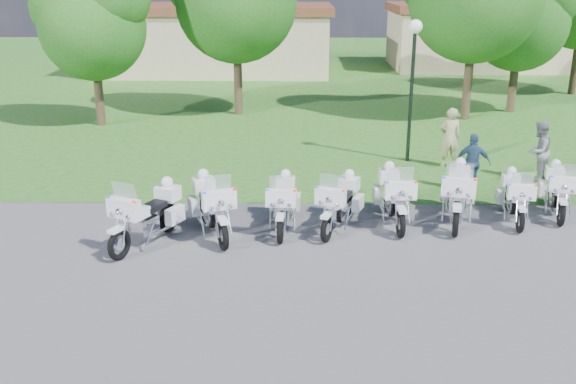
{
  "coord_description": "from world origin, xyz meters",
  "views": [
    {
      "loc": [
        -0.72,
        -13.31,
        5.89
      ],
      "look_at": [
        -0.97,
        1.2,
        0.95
      ],
      "focal_mm": 40.0,
      "sensor_mm": 36.0,
      "label": 1
    }
  ],
  "objects_px": {
    "bystander_b": "(538,151)",
    "motorcycle_3": "(340,202)",
    "motorcycle_7": "(557,190)",
    "bystander_a": "(450,138)",
    "motorcycle_0": "(148,214)",
    "motorcycle_2": "(283,203)",
    "motorcycle_5": "(458,193)",
    "bystander_c": "(473,163)",
    "motorcycle_6": "(515,196)",
    "motorcycle_4": "(394,195)",
    "motorcycle_1": "(211,205)",
    "lamp_post": "(414,57)"
  },
  "relations": [
    {
      "from": "motorcycle_4",
      "to": "bystander_a",
      "type": "bearing_deg",
      "value": -118.88
    },
    {
      "from": "motorcycle_1",
      "to": "motorcycle_7",
      "type": "relative_size",
      "value": 1.07
    },
    {
      "from": "lamp_post",
      "to": "motorcycle_6",
      "type": "bearing_deg",
      "value": -71.23
    },
    {
      "from": "bystander_b",
      "to": "motorcycle_3",
      "type": "bearing_deg",
      "value": -14.33
    },
    {
      "from": "motorcycle_5",
      "to": "lamp_post",
      "type": "distance_m",
      "value": 6.09
    },
    {
      "from": "motorcycle_3",
      "to": "lamp_post",
      "type": "height_order",
      "value": "lamp_post"
    },
    {
      "from": "motorcycle_4",
      "to": "motorcycle_5",
      "type": "xyz_separation_m",
      "value": [
        1.61,
        0.1,
        0.04
      ]
    },
    {
      "from": "motorcycle_2",
      "to": "bystander_c",
      "type": "distance_m",
      "value": 6.03
    },
    {
      "from": "bystander_b",
      "to": "motorcycle_7",
      "type": "bearing_deg",
      "value": 33.73
    },
    {
      "from": "motorcycle_4",
      "to": "bystander_c",
      "type": "bearing_deg",
      "value": -138.73
    },
    {
      "from": "motorcycle_5",
      "to": "bystander_c",
      "type": "bearing_deg",
      "value": -98.08
    },
    {
      "from": "motorcycle_0",
      "to": "lamp_post",
      "type": "xyz_separation_m",
      "value": [
        7.05,
        6.98,
        2.71
      ]
    },
    {
      "from": "bystander_a",
      "to": "motorcycle_4",
      "type": "bearing_deg",
      "value": 59.59
    },
    {
      "from": "motorcycle_3",
      "to": "motorcycle_6",
      "type": "relative_size",
      "value": 1.03
    },
    {
      "from": "motorcycle_6",
      "to": "motorcycle_3",
      "type": "bearing_deg",
      "value": 15.72
    },
    {
      "from": "motorcycle_6",
      "to": "bystander_b",
      "type": "distance_m",
      "value": 3.68
    },
    {
      "from": "lamp_post",
      "to": "bystander_b",
      "type": "height_order",
      "value": "lamp_post"
    },
    {
      "from": "motorcycle_3",
      "to": "motorcycle_1",
      "type": "bearing_deg",
      "value": 28.83
    },
    {
      "from": "motorcycle_4",
      "to": "bystander_c",
      "type": "distance_m",
      "value": 3.53
    },
    {
      "from": "motorcycle_3",
      "to": "bystander_c",
      "type": "bearing_deg",
      "value": -122.68
    },
    {
      "from": "motorcycle_2",
      "to": "motorcycle_7",
      "type": "distance_m",
      "value": 7.12
    },
    {
      "from": "motorcycle_7",
      "to": "motorcycle_1",
      "type": "bearing_deg",
      "value": 22.88
    },
    {
      "from": "motorcycle_5",
      "to": "motorcycle_4",
      "type": "bearing_deg",
      "value": 17.44
    },
    {
      "from": "motorcycle_0",
      "to": "bystander_c",
      "type": "relative_size",
      "value": 1.39
    },
    {
      "from": "motorcycle_7",
      "to": "bystander_c",
      "type": "height_order",
      "value": "bystander_c"
    },
    {
      "from": "motorcycle_0",
      "to": "bystander_b",
      "type": "distance_m",
      "value": 11.65
    },
    {
      "from": "motorcycle_0",
      "to": "motorcycle_3",
      "type": "bearing_deg",
      "value": -142.55
    },
    {
      "from": "motorcycle_4",
      "to": "bystander_b",
      "type": "height_order",
      "value": "bystander_b"
    },
    {
      "from": "motorcycle_7",
      "to": "motorcycle_5",
      "type": "bearing_deg",
      "value": 25.37
    },
    {
      "from": "motorcycle_0",
      "to": "bystander_a",
      "type": "relative_size",
      "value": 1.21
    },
    {
      "from": "motorcycle_2",
      "to": "motorcycle_5",
      "type": "height_order",
      "value": "motorcycle_5"
    },
    {
      "from": "motorcycle_1",
      "to": "bystander_c",
      "type": "xyz_separation_m",
      "value": [
        6.98,
        3.26,
        0.13
      ]
    },
    {
      "from": "motorcycle_2",
      "to": "lamp_post",
      "type": "relative_size",
      "value": 0.51
    },
    {
      "from": "motorcycle_2",
      "to": "motorcycle_1",
      "type": "bearing_deg",
      "value": 15.37
    },
    {
      "from": "motorcycle_1",
      "to": "motorcycle_3",
      "type": "height_order",
      "value": "motorcycle_1"
    },
    {
      "from": "motorcycle_0",
      "to": "motorcycle_5",
      "type": "relative_size",
      "value": 0.91
    },
    {
      "from": "motorcycle_5",
      "to": "lamp_post",
      "type": "xyz_separation_m",
      "value": [
        -0.35,
        5.46,
        2.69
      ]
    },
    {
      "from": "bystander_a",
      "to": "bystander_b",
      "type": "distance_m",
      "value": 2.71
    },
    {
      "from": "motorcycle_7",
      "to": "motorcycle_0",
      "type": "bearing_deg",
      "value": 24.8
    },
    {
      "from": "motorcycle_2",
      "to": "bystander_b",
      "type": "relative_size",
      "value": 1.29
    },
    {
      "from": "motorcycle_0",
      "to": "motorcycle_5",
      "type": "bearing_deg",
      "value": -143.66
    },
    {
      "from": "motorcycle_4",
      "to": "bystander_c",
      "type": "height_order",
      "value": "bystander_c"
    },
    {
      "from": "motorcycle_6",
      "to": "lamp_post",
      "type": "height_order",
      "value": "lamp_post"
    },
    {
      "from": "motorcycle_7",
      "to": "bystander_b",
      "type": "xyz_separation_m",
      "value": [
        0.46,
        2.79,
        0.26
      ]
    },
    {
      "from": "motorcycle_2",
      "to": "motorcycle_3",
      "type": "bearing_deg",
      "value": -175.44
    },
    {
      "from": "motorcycle_7",
      "to": "bystander_a",
      "type": "xyz_separation_m",
      "value": [
        -1.86,
        4.19,
        0.32
      ]
    },
    {
      "from": "motorcycle_6",
      "to": "bystander_c",
      "type": "distance_m",
      "value": 2.28
    },
    {
      "from": "motorcycle_4",
      "to": "motorcycle_6",
      "type": "xyz_separation_m",
      "value": [
        3.07,
        0.22,
        -0.08
      ]
    },
    {
      "from": "motorcycle_2",
      "to": "bystander_a",
      "type": "relative_size",
      "value": 1.21
    },
    {
      "from": "bystander_c",
      "to": "bystander_b",
      "type": "bearing_deg",
      "value": -142.39
    }
  ]
}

